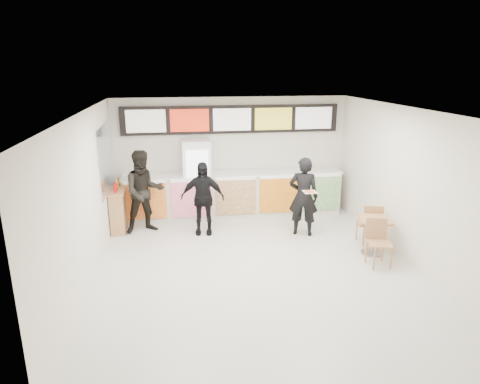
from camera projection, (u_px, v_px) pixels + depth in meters
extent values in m
plane|color=beige|center=(257.00, 269.00, 8.22)|extent=(7.00, 7.00, 0.00)
plane|color=white|center=(259.00, 111.00, 7.37)|extent=(7.00, 7.00, 0.00)
plane|color=silver|center=(232.00, 156.00, 11.11)|extent=(6.00, 0.00, 6.00)
plane|color=silver|center=(86.00, 202.00, 7.35)|extent=(0.00, 7.00, 7.00)
plane|color=silver|center=(410.00, 187.00, 8.24)|extent=(0.00, 7.00, 7.00)
cube|color=silver|center=(234.00, 195.00, 11.00)|extent=(5.50, 0.70, 1.10)
cube|color=silver|center=(234.00, 174.00, 10.84)|extent=(5.56, 0.76, 0.04)
cube|color=red|center=(146.00, 201.00, 10.30)|extent=(0.99, 0.02, 0.90)
cube|color=#F837AF|center=(192.00, 199.00, 10.46)|extent=(0.99, 0.02, 0.90)
cube|color=brown|center=(236.00, 197.00, 10.62)|extent=(0.99, 0.02, 0.90)
cube|color=gold|center=(279.00, 195.00, 10.79)|extent=(0.99, 0.02, 0.90)
cube|color=green|center=(321.00, 193.00, 10.95)|extent=(0.99, 0.02, 0.90)
cube|color=black|center=(232.00, 119.00, 10.76)|extent=(5.50, 0.12, 0.70)
cube|color=silver|center=(146.00, 121.00, 10.38)|extent=(0.95, 0.02, 0.55)
cube|color=red|center=(190.00, 120.00, 10.54)|extent=(0.95, 0.02, 0.55)
cube|color=white|center=(232.00, 120.00, 10.69)|extent=(0.95, 0.02, 0.55)
cube|color=yellow|center=(273.00, 119.00, 10.85)|extent=(0.95, 0.02, 0.55)
cube|color=white|center=(314.00, 118.00, 11.01)|extent=(0.95, 0.02, 0.55)
cube|color=white|center=(197.00, 179.00, 10.75)|extent=(0.70, 0.65, 2.00)
cube|color=white|center=(198.00, 181.00, 10.41)|extent=(0.54, 0.02, 1.50)
cylinder|color=green|center=(190.00, 204.00, 10.59)|extent=(0.07, 0.07, 0.22)
cylinder|color=orange|center=(195.00, 204.00, 10.61)|extent=(0.07, 0.07, 0.22)
cylinder|color=red|center=(201.00, 204.00, 10.63)|extent=(0.07, 0.07, 0.22)
cylinder|color=#1925BD|center=(207.00, 203.00, 10.65)|extent=(0.07, 0.07, 0.22)
cylinder|color=orange|center=(189.00, 189.00, 10.48)|extent=(0.07, 0.07, 0.22)
cylinder|color=red|center=(195.00, 189.00, 10.50)|extent=(0.07, 0.07, 0.22)
cylinder|color=#1925BD|center=(201.00, 189.00, 10.52)|extent=(0.07, 0.07, 0.22)
cylinder|color=green|center=(206.00, 189.00, 10.55)|extent=(0.07, 0.07, 0.22)
cylinder|color=red|center=(189.00, 174.00, 10.38)|extent=(0.07, 0.07, 0.22)
cylinder|color=#1925BD|center=(195.00, 174.00, 10.40)|extent=(0.07, 0.07, 0.22)
cylinder|color=green|center=(200.00, 174.00, 10.42)|extent=(0.07, 0.07, 0.22)
cylinder|color=orange|center=(206.00, 174.00, 10.44)|extent=(0.07, 0.07, 0.22)
cylinder|color=#1925BD|center=(188.00, 159.00, 10.27)|extent=(0.07, 0.07, 0.22)
cylinder|color=green|center=(194.00, 159.00, 10.29)|extent=(0.07, 0.07, 0.22)
cylinder|color=orange|center=(200.00, 159.00, 10.31)|extent=(0.07, 0.07, 0.22)
cylinder|color=red|center=(206.00, 159.00, 10.33)|extent=(0.07, 0.07, 0.22)
cube|color=#B2B7BF|center=(106.00, 158.00, 9.60)|extent=(0.01, 2.00, 1.50)
imported|color=black|center=(303.00, 197.00, 9.65)|extent=(0.78, 0.65, 1.82)
imported|color=black|center=(144.00, 192.00, 9.80)|extent=(1.10, 0.95, 1.93)
imported|color=black|center=(202.00, 198.00, 9.73)|extent=(1.04, 0.54, 1.70)
cube|color=beige|center=(310.00, 192.00, 9.15)|extent=(0.28, 0.28, 0.01)
cone|color=#CC7233|center=(310.00, 191.00, 9.15)|extent=(0.36, 0.36, 0.02)
cube|color=tan|center=(375.00, 219.00, 8.67)|extent=(0.75, 0.75, 0.04)
cylinder|color=gray|center=(373.00, 237.00, 8.78)|extent=(0.08, 0.08, 0.74)
cylinder|color=gray|center=(372.00, 253.00, 8.88)|extent=(0.45, 0.45, 0.03)
cube|color=tan|center=(380.00, 244.00, 8.21)|extent=(0.53, 0.53, 0.04)
cube|color=tan|center=(376.00, 228.00, 8.33)|extent=(0.41, 0.13, 0.43)
cube|color=tan|center=(368.00, 223.00, 9.29)|extent=(0.53, 0.53, 0.04)
cube|color=tan|center=(373.00, 216.00, 9.04)|extent=(0.41, 0.13, 0.43)
cube|color=tan|center=(119.00, 211.00, 10.02)|extent=(0.31, 0.84, 0.94)
cube|color=tan|center=(117.00, 191.00, 9.88)|extent=(0.36, 0.88, 0.04)
cylinder|color=red|center=(115.00, 189.00, 9.63)|extent=(0.06, 0.06, 0.19)
cylinder|color=red|center=(116.00, 187.00, 9.80)|extent=(0.06, 0.06, 0.19)
cylinder|color=yellow|center=(117.00, 185.00, 9.97)|extent=(0.06, 0.06, 0.19)
cylinder|color=brown|center=(118.00, 183.00, 10.13)|extent=(0.06, 0.06, 0.19)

